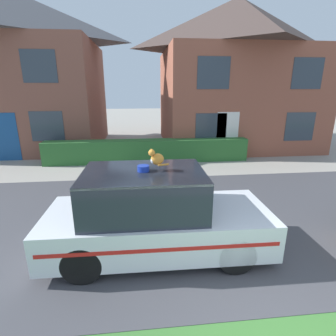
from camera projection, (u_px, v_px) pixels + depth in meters
road_strip at (210, 216)px, 6.65m from camera, size 28.00×6.19×0.01m
garden_hedge at (148, 151)px, 11.41m from camera, size 8.75×0.66×0.97m
police_car at (154, 215)px, 5.00m from camera, size 4.25×1.76×1.78m
cat at (156, 158)px, 4.69m from camera, size 0.36×0.22×0.31m
house_left at (17, 71)px, 13.56m from camera, size 8.50×6.68×7.73m
house_right at (235, 74)px, 14.29m from camera, size 7.98×7.01×7.54m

